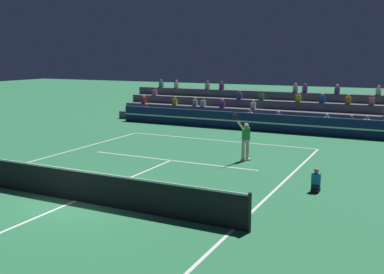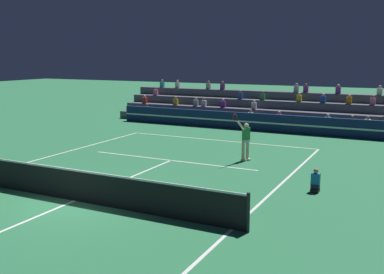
{
  "view_description": "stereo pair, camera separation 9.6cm",
  "coord_description": "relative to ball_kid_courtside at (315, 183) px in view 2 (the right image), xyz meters",
  "views": [
    {
      "loc": [
        9.62,
        -10.88,
        4.65
      ],
      "look_at": [
        0.91,
        6.74,
        1.1
      ],
      "focal_mm": 42.0,
      "sensor_mm": 36.0,
      "label": 1
    },
    {
      "loc": [
        9.7,
        -10.84,
        4.65
      ],
      "look_at": [
        0.91,
        6.74,
        1.1
      ],
      "focal_mm": 42.0,
      "sensor_mm": 36.0,
      "label": 2
    }
  ],
  "objects": [
    {
      "name": "ground_plane",
      "position": [
        -6.82,
        -4.48,
        -0.33
      ],
      "size": [
        120.0,
        120.0,
        0.0
      ],
      "primitive_type": "plane",
      "color": "#2D7A4C"
    },
    {
      "name": "court_lines",
      "position": [
        -6.82,
        -4.48,
        -0.33
      ],
      "size": [
        11.1,
        23.9,
        0.01
      ],
      "color": "white",
      "rests_on": "ground"
    },
    {
      "name": "tennis_net",
      "position": [
        -6.82,
        -4.48,
        0.21
      ],
      "size": [
        12.0,
        0.1,
        1.1
      ],
      "color": "black",
      "rests_on": "ground"
    },
    {
      "name": "sponsor_banner_wall",
      "position": [
        -6.82,
        11.57,
        0.22
      ],
      "size": [
        18.0,
        0.26,
        1.1
      ],
      "color": "navy",
      "rests_on": "ground"
    },
    {
      "name": "bleacher_stand",
      "position": [
        -6.81,
        14.74,
        0.5
      ],
      "size": [
        20.47,
        3.8,
        2.83
      ],
      "color": "#4C515B",
      "rests_on": "ground"
    },
    {
      "name": "ball_kid_courtside",
      "position": [
        0.0,
        0.0,
        0.0
      ],
      "size": [
        0.3,
        0.36,
        0.84
      ],
      "color": "black",
      "rests_on": "ground"
    },
    {
      "name": "tennis_player",
      "position": [
        -3.8,
        3.39,
        0.65
      ],
      "size": [
        0.52,
        1.32,
        2.28
      ],
      "color": "beige",
      "rests_on": "ground"
    },
    {
      "name": "tennis_ball",
      "position": [
        -11.05,
        -2.5,
        -0.3
      ],
      "size": [
        0.07,
        0.07,
        0.07
      ],
      "primitive_type": "sphere",
      "color": "#C6DB33",
      "rests_on": "ground"
    }
  ]
}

